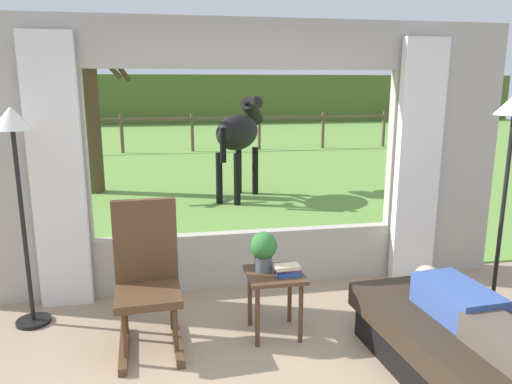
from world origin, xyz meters
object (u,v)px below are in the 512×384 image
at_px(side_table, 275,284).
at_px(recliner_sofa, 466,354).
at_px(reclining_person, 475,315).
at_px(potted_plant, 263,249).
at_px(floor_lamp_left, 15,152).
at_px(rocking_chair, 147,276).
at_px(pasture_tree, 89,116).
at_px(book_stack, 288,270).
at_px(horse, 239,133).
at_px(floor_lamp_right, 511,138).

bearing_deg(side_table, recliner_sofa, -38.66).
relative_size(reclining_person, potted_plant, 4.49).
bearing_deg(floor_lamp_left, reclining_person, -25.68).
height_order(recliner_sofa, potted_plant, potted_plant).
bearing_deg(rocking_chair, pasture_tree, 98.69).
height_order(reclining_person, book_stack, reclining_person).
bearing_deg(reclining_person, floor_lamp_left, 150.16).
height_order(book_stack, horse, horse).
bearing_deg(reclining_person, rocking_chair, 150.58).
bearing_deg(pasture_tree, horse, -18.51).
relative_size(reclining_person, pasture_tree, 0.48).
relative_size(rocking_chair, floor_lamp_right, 0.59).
bearing_deg(pasture_tree, book_stack, -68.43).
bearing_deg(book_stack, side_table, 145.47).
relative_size(rocking_chair, horse, 0.65).
xyz_separation_m(reclining_person, floor_lamp_right, (0.91, 1.00, 1.01)).
bearing_deg(recliner_sofa, floor_lamp_left, 150.93).
relative_size(recliner_sofa, book_stack, 8.19).
bearing_deg(book_stack, pasture_tree, 111.57).
distance_m(recliner_sofa, floor_lamp_right, 1.86).
distance_m(rocking_chair, horse, 4.88).
relative_size(book_stack, floor_lamp_left, 0.12).
height_order(floor_lamp_left, floor_lamp_right, floor_lamp_right).
xyz_separation_m(rocking_chair, book_stack, (1.07, -0.11, 0.02)).
distance_m(recliner_sofa, horse, 5.68).
xyz_separation_m(recliner_sofa, rocking_chair, (-2.08, 0.93, 0.33)).
bearing_deg(reclining_person, side_table, 135.64).
bearing_deg(recliner_sofa, rocking_chair, 151.71).
bearing_deg(horse, reclining_person, -52.14).
bearing_deg(horse, floor_lamp_right, -39.99).
distance_m(reclining_person, horse, 5.69).
relative_size(book_stack, horse, 0.12).
height_order(book_stack, pasture_tree, pasture_tree).
bearing_deg(side_table, potted_plant, 143.13).
bearing_deg(potted_plant, rocking_chair, -179.39).
relative_size(rocking_chair, floor_lamp_left, 0.62).
height_order(side_table, floor_lamp_left, floor_lamp_left).
bearing_deg(reclining_person, pasture_tree, 112.37).
relative_size(side_table, potted_plant, 1.63).
distance_m(potted_plant, floor_lamp_left, 2.08).
xyz_separation_m(rocking_chair, floor_lamp_right, (3.00, 0.02, 0.99)).
bearing_deg(pasture_tree, floor_lamp_right, -52.84).
height_order(potted_plant, floor_lamp_left, floor_lamp_left).
height_order(rocking_chair, pasture_tree, pasture_tree).
distance_m(floor_lamp_left, floor_lamp_right, 4.00).
bearing_deg(floor_lamp_left, potted_plant, -14.32).
bearing_deg(recliner_sofa, horse, 92.73).
bearing_deg(floor_lamp_right, book_stack, -176.09).
xyz_separation_m(reclining_person, rocking_chair, (-2.08, 0.98, 0.02)).
relative_size(potted_plant, floor_lamp_right, 0.17).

